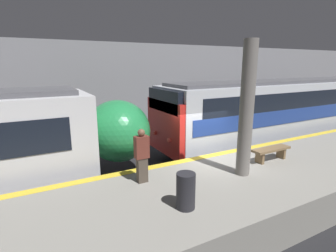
# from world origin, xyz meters

# --- Properties ---
(ground_plane) EXTENTS (120.00, 120.00, 0.00)m
(ground_plane) POSITION_xyz_m (0.00, 0.00, 0.00)
(ground_plane) COLOR black
(platform) EXTENTS (40.00, 3.94, 1.07)m
(platform) POSITION_xyz_m (0.00, -1.97, 0.53)
(platform) COLOR gray
(platform) RESTS_ON ground
(station_rear_barrier) EXTENTS (50.00, 0.15, 5.41)m
(station_rear_barrier) POSITION_xyz_m (0.00, 6.21, 2.70)
(station_rear_barrier) COLOR gray
(station_rear_barrier) RESTS_ON ground
(support_pillar_near) EXTENTS (0.41, 0.41, 3.92)m
(support_pillar_near) POSITION_xyz_m (-0.24, -1.91, 3.02)
(support_pillar_near) COLOR slate
(support_pillar_near) RESTS_ON platform
(train_boxy) EXTENTS (15.10, 2.95, 3.49)m
(train_boxy) POSITION_xyz_m (6.58, 2.09, 1.79)
(train_boxy) COLOR black
(train_boxy) RESTS_ON ground
(person_waiting) EXTENTS (0.38, 0.24, 1.54)m
(person_waiting) POSITION_xyz_m (-3.12, -0.98, 1.86)
(person_waiting) COLOR #473D33
(person_waiting) RESTS_ON platform
(platform_bench) EXTENTS (1.50, 0.40, 0.45)m
(platform_bench) POSITION_xyz_m (1.43, -1.52, 1.39)
(platform_bench) COLOR brown
(platform_bench) RESTS_ON platform
(trash_bin) EXTENTS (0.44, 0.44, 0.85)m
(trash_bin) POSITION_xyz_m (-2.78, -2.73, 1.48)
(trash_bin) COLOR #232328
(trash_bin) RESTS_ON platform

